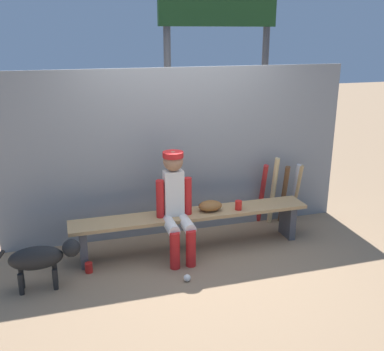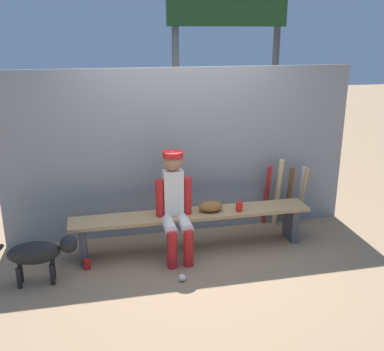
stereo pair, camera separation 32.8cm
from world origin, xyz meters
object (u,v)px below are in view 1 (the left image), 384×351
Objects in this scene: cup_on_ground at (89,268)px; scoreboard at (223,29)px; baseball_glove at (210,206)px; bat_wood_dark at (284,194)px; dugout_bench at (192,220)px; bat_aluminum_silver at (295,192)px; baseball at (187,278)px; dog at (42,258)px; bat_wood_natural at (273,191)px; bat_wood_tan at (296,193)px; player_seated at (176,202)px; cup_on_bench at (238,205)px; bat_aluminum_red at (262,194)px.

scoreboard is (2.16, 1.89, 2.43)m from cup_on_ground.
baseball_glove is 1.21m from bat_wood_dark.
dugout_bench is 1.60m from bat_aluminum_silver.
baseball is 0.09× the size of dog.
baseball is at bearing -149.24° from bat_aluminum_silver.
dugout_bench is 1.28m from bat_wood_natural.
scoreboard is at bearing 115.09° from bat_wood_tan.
bat_wood_dark is at bearing 14.03° from dog.
player_seated is 10.95× the size of cup_on_bench.
cup_on_bench is 0.03× the size of scoreboard.
scoreboard is at bearing 62.88° from baseball.
bat_aluminum_silver is 7.44× the size of cup_on_ground.
bat_aluminum_red is at bearing 22.79° from player_seated.
cup_on_bench reaches higher than dog.
cup_on_ground is (-2.58, -0.57, -0.35)m from bat_wood_dark.
bat_wood_dark is 7.48× the size of cup_on_ground.
bat_aluminum_silver is 2.13m from baseball.
baseball is (-0.48, -0.68, -0.48)m from baseball_glove.
bat_wood_natural reaches higher than dog.
bat_aluminum_red reaches higher than dugout_bench.
bat_aluminum_silver is at bearing -65.16° from scoreboard.
dog reaches higher than cup_on_ground.
bat_aluminum_red is (1.31, 0.55, -0.23)m from player_seated.
cup_on_bench is at bearing -155.19° from bat_aluminum_silver.
baseball_glove is (0.22, 0.00, 0.15)m from dugout_bench.
baseball_glove is 2.68m from scoreboard.
bat_wood_tan is 7.38× the size of cup_on_bench.
baseball_glove is at bearing 54.94° from baseball.
baseball is at bearing -140.25° from bat_aluminum_red.
baseball_glove is 0.30× the size of bat_wood_natural.
baseball_glove is at bearing 8.34° from cup_on_ground.
player_seated is 10.95× the size of cup_on_ground.
bat_wood_dark is 0.98× the size of dog.
player_seated reaches higher than bat_wood_tan.
baseball is at bearing -11.66° from dog.
cup_on_ground is (-1.43, -0.21, -0.47)m from baseball_glove.
bat_wood_natural is at bearing 35.73° from baseball.
player_seated is at bearing 5.78° from cup_on_ground.
cup_on_bench is (-0.82, -0.43, 0.11)m from bat_wood_dark.
scoreboard reaches higher than cup_on_ground.
cup_on_bench is (-1.01, -0.45, 0.11)m from bat_wood_tan.
baseball_glove is (0.44, 0.11, -0.13)m from player_seated.
bat_wood_dark is (0.15, -0.02, -0.06)m from bat_wood_natural.
bat_aluminum_silver is 1.01× the size of bat_wood_tan.
scoreboard is (1.17, 1.79, 1.83)m from player_seated.
baseball is 1.12m from cup_on_bench.
bat_aluminum_silver is at bearing 12.35° from cup_on_ground.
bat_aluminum_silver is 2.85m from cup_on_ground.
dugout_bench is 1.18m from bat_aluminum_red.
player_seated is 16.27× the size of baseball.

